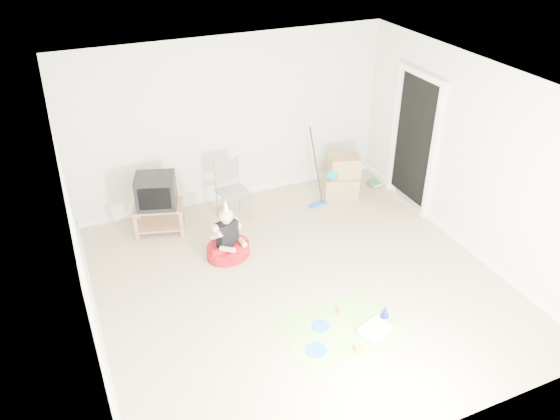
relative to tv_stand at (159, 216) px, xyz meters
name	(u,v)px	position (x,y,z in m)	size (l,w,h in m)	color
ground	(299,283)	(1.36, -1.92, -0.26)	(5.00, 5.00, 0.00)	tan
doorway_recess	(414,143)	(3.84, -0.72, 0.76)	(0.02, 0.90, 2.05)	black
tv_stand	(159,216)	(0.00, 0.00, 0.00)	(0.80, 0.61, 0.44)	#986744
crt_tv	(156,191)	(0.00, 0.00, 0.41)	(0.55, 0.45, 0.47)	black
folding_chair	(233,192)	(1.12, -0.08, 0.19)	(0.48, 0.46, 0.94)	gray
cardboard_boxes	(342,177)	(2.96, -0.10, 0.07)	(0.66, 0.57, 0.69)	#A98751
floor_mop	(319,191)	(2.47, -0.26, 0.00)	(0.32, 0.40, 1.21)	blue
book_pile	(374,183)	(3.63, -0.05, -0.21)	(0.21, 0.26, 0.10)	#297D55
seated_woman	(228,244)	(0.71, -0.98, -0.07)	(0.79, 0.79, 0.90)	#AF1017
party_mat	(339,327)	(1.42, -2.85, -0.26)	(1.31, 0.95, 0.01)	#E32F77
birthday_cake	(375,331)	(1.75, -3.10, -0.22)	(0.40, 0.36, 0.15)	white
blue_plate_near	(321,326)	(1.24, -2.75, -0.25)	(0.21, 0.21, 0.01)	blue
blue_plate_far	(316,350)	(1.02, -3.07, -0.25)	(0.24, 0.24, 0.01)	blue
orange_cup_near	(341,312)	(1.55, -2.66, -0.22)	(0.07, 0.07, 0.08)	orange
orange_cup_far	(358,348)	(1.43, -3.26, -0.21)	(0.08, 0.08, 0.09)	orange
blue_party_hat	(385,311)	(2.01, -2.90, -0.18)	(0.11, 0.11, 0.16)	#1A26B8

